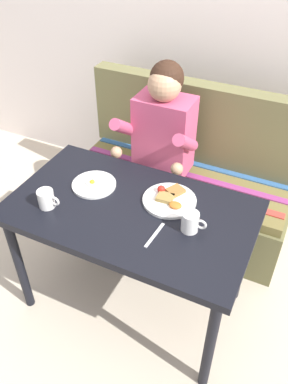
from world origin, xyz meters
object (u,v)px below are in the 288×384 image
plate_breakfast (169,199)px  fork (155,235)px  table (131,220)px  coffee_mug_second (46,199)px  plate_eggs (94,184)px  coffee_mug (191,222)px  person (159,143)px  couch (183,185)px

plate_breakfast → fork: bearing=-82.6°
table → coffee_mug_second: bearing=-156.2°
plate_eggs → fork: size_ratio=1.35×
plate_breakfast → coffee_mug: 0.22m
table → person: bearing=100.5°
person → coffee_mug_second: 0.80m
table → plate_breakfast: bearing=40.6°
person → coffee_mug_second: person is taller
table → plate_eggs: (-0.25, 0.07, 0.09)m
couch → plate_eggs: 0.84m
coffee_mug_second → couch: bearing=68.2°
couch → plate_breakfast: size_ratio=5.40×
plate_breakfast → coffee_mug: size_ratio=2.26×
coffee_mug_second → person: bearing=70.9°
table → plate_breakfast: size_ratio=4.50×
couch → fork: bearing=-78.3°
table → fork: (0.18, -0.12, 0.08)m
couch → table: bearing=-90.0°
couch → fork: 0.99m
couch → person: size_ratio=1.19×
plate_breakfast → fork: (0.03, -0.25, -0.01)m
person → fork: person is taller
person → coffee_mug_second: bearing=-109.1°
table → plate_eggs: plate_eggs is taller
fork → coffee_mug_second: bearing=-171.6°
person → coffee_mug: size_ratio=10.27×
coffee_mug → coffee_mug_second: bearing=-167.9°
table → fork: fork is taller
plate_eggs → coffee_mug: bearing=-9.1°
table → couch: (0.00, 0.76, -0.32)m
person → couch: bearing=57.9°
plate_eggs → fork: (0.43, -0.19, -0.01)m
coffee_mug → coffee_mug_second: coffee_mug is taller
plate_eggs → coffee_mug: (0.56, -0.09, 0.04)m
plate_eggs → fork: 0.48m
fork → plate_eggs: bearing=159.9°
coffee_mug → fork: (-0.13, -0.10, -0.05)m
plate_eggs → fork: plate_eggs is taller
couch → coffee_mug: couch is taller
table → coffee_mug: coffee_mug is taller
plate_breakfast → plate_eggs: size_ratio=1.16×
plate_eggs → coffee_mug: 0.57m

